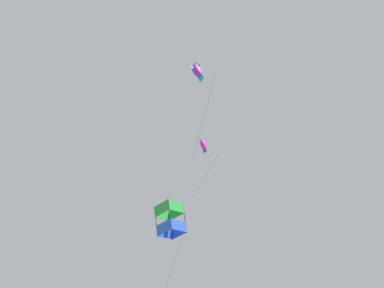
{
  "coord_description": "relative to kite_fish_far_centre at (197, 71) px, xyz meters",
  "views": [
    {
      "loc": [
        27.29,
        -13.26,
        26.44
      ],
      "look_at": [
        -0.17,
        1.11,
        39.43
      ],
      "focal_mm": 46.98,
      "sensor_mm": 36.0,
      "label": 1
    }
  ],
  "objects": [
    {
      "name": "kite_fish_far_centre",
      "position": [
        0.0,
        0.0,
        0.0
      ],
      "size": [
        1.74,
        1.32,
        6.54
      ],
      "rotation": [
        0.48,
        0.0,
        5.05
      ],
      "color": "purple"
    },
    {
      "name": "kite_fish_low_drifter",
      "position": [
        -11.41,
        6.69,
        0.81
      ],
      "size": [
        2.34,
        2.37,
        5.97
      ],
      "rotation": [
        0.29,
        0.0,
        5.07
      ],
      "color": "#DB2D93"
    },
    {
      "name": "kite_box_near_left",
      "position": [
        -2.83,
        -0.27,
        -8.4
      ],
      "size": [
        1.85,
        1.63,
        4.86
      ],
      "rotation": [
        0.19,
        0.0,
        5.03
      ],
      "color": "green"
    }
  ]
}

